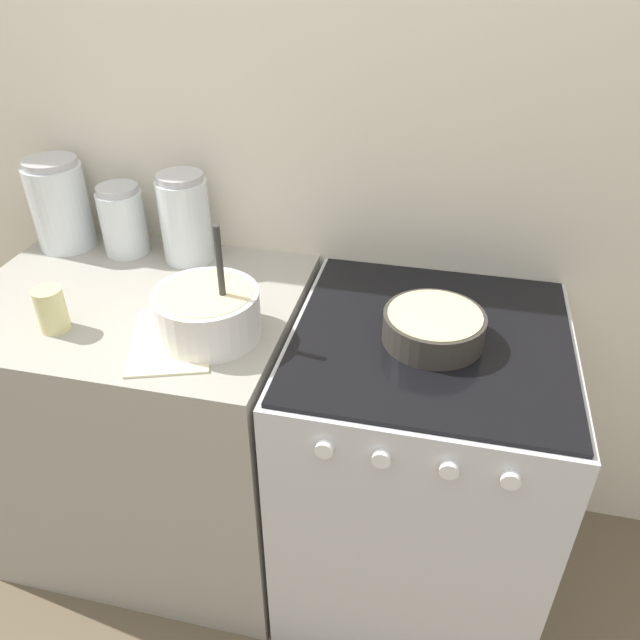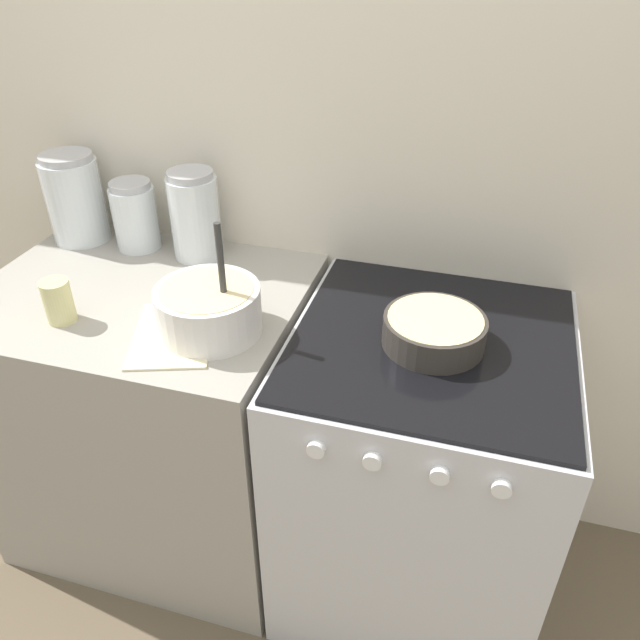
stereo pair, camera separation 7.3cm
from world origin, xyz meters
The scene contains 11 objects.
ground_plane centered at (0.00, 0.00, 0.00)m, with size 12.00×12.00×0.00m, color brown.
wall_back centered at (0.00, 0.72, 1.20)m, with size 4.78×0.05×2.40m.
countertop_cabinet centered at (-0.44, 0.35, 0.45)m, with size 0.89×0.70×0.90m.
stove centered at (0.36, 0.35, 0.45)m, with size 0.69×0.72×0.90m.
mixing_bowl centered at (-0.17, 0.23, 0.97)m, with size 0.26×0.26×0.30m.
baking_pan centered at (0.36, 0.33, 0.94)m, with size 0.24×0.24×0.08m.
storage_jar_left centered at (-0.77, 0.59, 1.02)m, with size 0.17×0.17×0.27m.
storage_jar_middle centered at (-0.57, 0.59, 0.99)m, with size 0.13×0.13×0.21m.
storage_jar_right centered at (-0.37, 0.59, 1.01)m, with size 0.14×0.14×0.26m.
tin_can centered at (-0.55, 0.17, 0.96)m, with size 0.07×0.07×0.11m.
recipe_page centered at (-0.25, 0.19, 0.90)m, with size 0.27×0.32×0.01m.
Camera 2 is at (0.44, -0.91, 1.77)m, focal length 35.00 mm.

